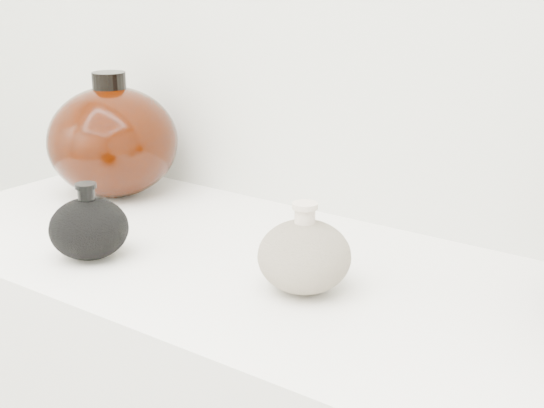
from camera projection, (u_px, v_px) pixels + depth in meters
The scene contains 3 objects.
black_gourd_vase at pixel (89, 228), 1.10m from camera, with size 0.13×0.13×0.11m.
cream_gourd_vase at pixel (304, 256), 0.98m from camera, with size 0.15×0.15×0.12m.
left_round_pot at pixel (113, 141), 1.38m from camera, with size 0.24×0.24×0.23m.
Camera 1 is at (0.62, 0.15, 1.32)m, focal length 50.00 mm.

